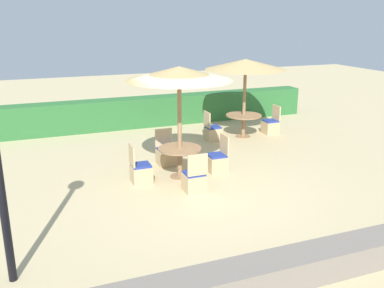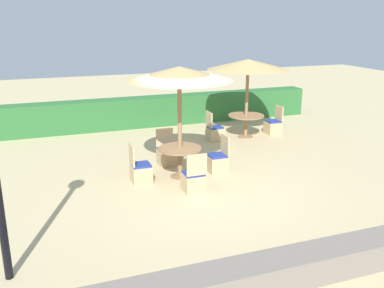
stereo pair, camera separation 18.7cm
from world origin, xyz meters
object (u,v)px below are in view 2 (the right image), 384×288
patio_chair_center_west (141,171)px  patio_chair_center_south (194,180)px  patio_chair_center_north (167,155)px  parasol_back_right (248,65)px  parasol_center (179,74)px  round_table_center (180,154)px  patio_chair_back_right_east (273,126)px  patio_chair_center_east (218,162)px  patio_chair_back_right_west (215,132)px  round_table_back_right (246,119)px

patio_chair_center_west → patio_chair_center_south: bearing=45.5°
patio_chair_center_north → parasol_back_right: bearing=-152.3°
parasol_center → round_table_center: size_ratio=2.57×
parasol_back_right → round_table_center: size_ratio=2.42×
patio_chair_back_right_east → patio_chair_center_west: size_ratio=1.00×
patio_chair_center_south → patio_chair_center_east: (1.01, 0.99, 0.00)m
round_table_center → patio_chair_center_east: 1.06m
patio_chair_back_right_west → round_table_center: (-2.04, -2.66, 0.32)m
patio_chair_back_right_west → parasol_center: size_ratio=0.35×
parasol_center → patio_chair_center_south: size_ratio=2.89×
patio_chair_center_east → round_table_back_right: bearing=-39.0°
patio_chair_center_north → patio_chair_back_right_east: bearing=-157.8°
patio_chair_back_right_west → round_table_center: patio_chair_back_right_west is taller
patio_chair_center_west → round_table_center: bearing=89.1°
patio_chair_back_right_east → patio_chair_center_north: same height
parasol_center → patio_chair_center_east: (1.01, 0.04, -2.24)m
patio_chair_center_south → patio_chair_center_east: 1.42m
round_table_center → patio_chair_center_south: (0.00, -0.95, -0.32)m
parasol_back_right → patio_chair_center_north: size_ratio=2.72×
round_table_center → patio_chair_center_west: 1.03m
patio_chair_center_north → patio_chair_center_west: bearing=46.0°
parasol_center → patio_chair_center_west: (-0.98, 0.02, -2.24)m
patio_chair_back_right_west → parasol_back_right: bearing=90.0°
round_table_back_right → patio_chair_center_west: 4.89m
patio_chair_back_right_east → round_table_center: (-4.18, -2.71, 0.32)m
patio_chair_back_right_west → patio_chair_center_south: same height
patio_chair_center_north → round_table_back_right: bearing=-152.3°
round_table_back_right → patio_chair_center_west: bearing=-147.3°
parasol_back_right → round_table_center: bearing=-139.6°
patio_chair_center_south → parasol_center: bearing=90.1°
patio_chair_center_west → patio_chair_center_east: same height
patio_chair_back_right_west → patio_chair_center_south: (-2.03, -3.61, 0.00)m
round_table_back_right → patio_chair_center_east: patio_chair_center_east is taller
patio_chair_center_west → patio_chair_back_right_west: bearing=131.2°
patio_chair_center_north → patio_chair_center_west: (-0.95, -0.98, 0.00)m
parasol_center → patio_chair_center_north: (-0.04, 0.99, -2.24)m
parasol_back_right → patio_chair_back_right_west: bearing=180.0°
patio_chair_back_right_west → patio_chair_center_west: (-3.02, -2.64, 0.00)m
patio_chair_back_right_west → patio_chair_center_west: same height
round_table_back_right → patio_chair_back_right_west: patio_chair_back_right_west is taller
round_table_back_right → patio_chair_center_west: patio_chair_center_west is taller
round_table_center → patio_chair_center_south: bearing=-89.9°
round_table_back_right → patio_chair_center_south: 4.78m
patio_chair_back_right_east → patio_chair_center_north: bearing=112.2°
patio_chair_back_right_west → patio_chair_center_south: size_ratio=1.00×
round_table_center → patio_chair_back_right_east: bearing=33.0°
parasol_back_right → round_table_back_right: 1.73m
parasol_center → patio_chair_center_north: bearing=92.0°
patio_chair_back_right_west → patio_chair_back_right_east: bearing=91.4°
round_table_center → patio_chair_center_south: 1.00m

